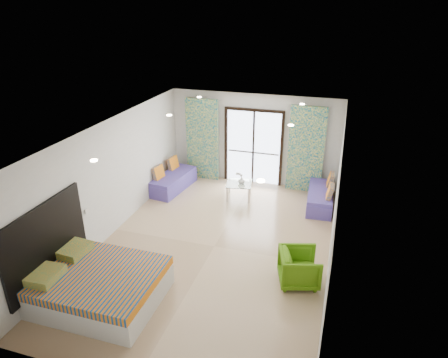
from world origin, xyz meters
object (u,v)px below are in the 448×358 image
(coffee_table, at_px, (239,185))
(armchair, at_px, (299,266))
(daybed_right, at_px, (321,197))
(daybed_left, at_px, (173,181))
(bed, at_px, (98,285))

(coffee_table, height_order, armchair, coffee_table)
(daybed_right, bearing_deg, daybed_left, 179.74)
(bed, xyz_separation_m, daybed_right, (3.59, 5.00, -0.06))
(bed, relative_size, coffee_table, 2.72)
(bed, height_order, armchair, armchair)
(bed, distance_m, armchair, 3.79)
(bed, distance_m, coffee_table, 5.01)
(daybed_left, distance_m, armchair, 5.22)
(daybed_left, relative_size, coffee_table, 2.22)
(daybed_left, distance_m, coffee_table, 2.01)
(daybed_left, bearing_deg, daybed_right, 10.10)
(daybed_right, bearing_deg, bed, -128.46)
(daybed_right, height_order, coffee_table, daybed_right)
(armchair, bearing_deg, daybed_left, 35.58)
(daybed_left, bearing_deg, coffee_table, 7.80)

